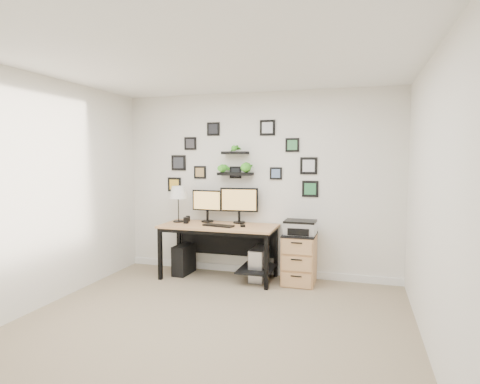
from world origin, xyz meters
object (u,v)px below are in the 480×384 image
(monitor_left, at_px, (207,203))
(file_cabinet, at_px, (299,259))
(table_lamp, at_px, (178,193))
(pc_tower_black, at_px, (184,259))
(mug, at_px, (186,220))
(pc_tower_grey, at_px, (259,264))
(desk, at_px, (222,234))
(printer, at_px, (300,227))
(monitor_right, at_px, (239,202))

(monitor_left, bearing_deg, file_cabinet, -4.60)
(monitor_left, relative_size, table_lamp, 0.89)
(pc_tower_black, bearing_deg, mug, -37.38)
(mug, bearing_deg, pc_tower_grey, 4.46)
(desk, relative_size, pc_tower_grey, 3.57)
(desk, distance_m, mug, 0.56)
(desk, bearing_deg, table_lamp, 175.37)
(table_lamp, height_order, file_cabinet, table_lamp)
(file_cabinet, xyz_separation_m, printer, (0.01, -0.03, 0.43))
(monitor_right, relative_size, table_lamp, 1.04)
(desk, relative_size, monitor_right, 2.94)
(monitor_right, distance_m, pc_tower_black, 1.16)
(mug, relative_size, pc_tower_grey, 0.19)
(table_lamp, distance_m, printer, 1.82)
(table_lamp, bearing_deg, file_cabinet, 0.08)
(table_lamp, distance_m, pc_tower_grey, 1.54)
(monitor_right, relative_size, pc_tower_black, 1.28)
(mug, distance_m, pc_tower_black, 0.59)
(monitor_right, bearing_deg, file_cabinet, -9.04)
(monitor_left, height_order, monitor_right, monitor_right)
(monitor_right, height_order, file_cabinet, monitor_right)
(desk, xyz_separation_m, pc_tower_grey, (0.52, 0.05, -0.41))
(file_cabinet, bearing_deg, monitor_right, 170.96)
(pc_tower_black, bearing_deg, monitor_left, 28.34)
(monitor_left, bearing_deg, desk, -30.57)
(desk, height_order, pc_tower_black, desk)
(printer, bearing_deg, pc_tower_black, -179.60)
(monitor_left, height_order, table_lamp, table_lamp)
(monitor_left, distance_m, monitor_right, 0.48)
(desk, xyz_separation_m, pc_tower_black, (-0.59, 0.02, -0.41))
(mug, height_order, pc_tower_grey, mug)
(table_lamp, distance_m, file_cabinet, 1.95)
(monitor_right, height_order, printer, monitor_right)
(table_lamp, bearing_deg, monitor_left, 15.46)
(pc_tower_black, xyz_separation_m, pc_tower_grey, (1.12, 0.03, 0.01))
(monitor_right, distance_m, mug, 0.80)
(monitor_right, xyz_separation_m, mug, (-0.72, -0.23, -0.26))
(pc_tower_grey, bearing_deg, desk, -174.87)
(monitor_left, distance_m, pc_tower_black, 0.88)
(desk, height_order, pc_tower_grey, desk)
(desk, distance_m, monitor_right, 0.51)
(pc_tower_black, bearing_deg, monitor_right, 15.62)
(mug, height_order, file_cabinet, mug)
(mug, height_order, printer, printer)
(pc_tower_grey, distance_m, file_cabinet, 0.56)
(pc_tower_grey, xyz_separation_m, file_cabinet, (0.55, 0.01, 0.11))
(table_lamp, distance_m, pc_tower_black, 0.96)
(mug, bearing_deg, pc_tower_black, 139.95)
(desk, height_order, monitor_left, monitor_left)
(pc_tower_black, bearing_deg, file_cabinet, 4.02)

